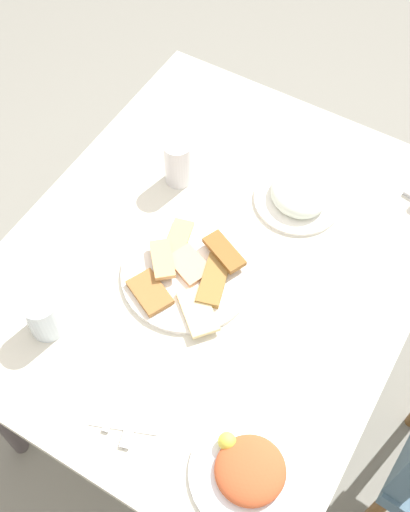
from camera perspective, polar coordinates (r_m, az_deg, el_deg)
name	(u,v)px	position (r m, az deg, el deg)	size (l,w,h in m)	color
ground_plane	(213,377)	(2.08, 0.70, -10.71)	(6.00, 6.00, 0.00)	gray
dining_table	(216,274)	(1.51, 0.94, -1.59)	(1.08, 0.89, 0.72)	silver
pide_platter	(188,273)	(1.41, -1.48, -1.52)	(0.30, 0.30, 0.04)	white
salad_plate_greens	(299,195)	(1.54, 8.30, 5.38)	(0.21, 0.21, 0.06)	white
salad_plate_rice	(249,470)	(1.24, 3.95, -18.41)	(0.23, 0.23, 0.04)	white
soda_can	(178,162)	(1.53, -2.40, 8.28)	(0.07, 0.07, 0.12)	silver
drinking_glass	(44,315)	(1.35, -14.11, -5.11)	(0.07, 0.07, 0.10)	silver
paper_napkin	(131,397)	(1.30, -6.61, -12.28)	(0.14, 0.14, 0.00)	white
fork	(123,392)	(1.31, -7.29, -11.82)	(0.17, 0.01, 0.01)	silver
spoon	(138,401)	(1.30, -5.96, -12.62)	(0.19, 0.02, 0.01)	silver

